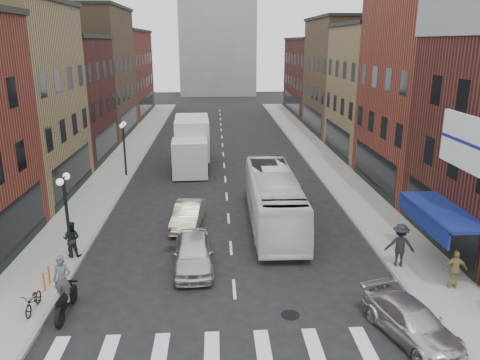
% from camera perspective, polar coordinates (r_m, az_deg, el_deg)
% --- Properties ---
extents(ground, '(160.00, 160.00, 0.00)m').
position_cam_1_polar(ground, '(18.83, -0.58, -14.67)').
color(ground, black).
rests_on(ground, ground).
extents(sidewalk_left, '(3.00, 74.00, 0.15)m').
position_cam_1_polar(sidewalk_left, '(40.07, -14.23, 2.03)').
color(sidewalk_left, gray).
rests_on(sidewalk_left, ground).
extents(sidewalk_right, '(3.00, 74.00, 0.15)m').
position_cam_1_polar(sidewalk_right, '(40.36, 10.19, 2.38)').
color(sidewalk_right, gray).
rests_on(sidewalk_right, ground).
extents(curb_left, '(0.20, 74.00, 0.16)m').
position_cam_1_polar(curb_left, '(39.83, -12.10, 1.97)').
color(curb_left, gray).
rests_on(curb_left, ground).
extents(curb_right, '(0.20, 74.00, 0.16)m').
position_cam_1_polar(curb_right, '(40.06, 8.09, 2.26)').
color(curb_right, gray).
rests_on(curb_right, ground).
extents(crosswalk_stripes, '(12.00, 2.20, 0.01)m').
position_cam_1_polar(crosswalk_stripes, '(16.34, -0.09, -20.12)').
color(crosswalk_stripes, silver).
rests_on(crosswalk_stripes, ground).
extents(bldg_left_mid_b, '(10.30, 10.20, 10.30)m').
position_cam_1_polar(bldg_left_mid_b, '(42.82, -22.87, 9.08)').
color(bldg_left_mid_b, '#421A17').
rests_on(bldg_left_mid_b, ground).
extents(bldg_left_far_a, '(10.30, 12.20, 13.30)m').
position_cam_1_polar(bldg_left_far_a, '(53.15, -19.13, 12.29)').
color(bldg_left_far_a, brown).
rests_on(bldg_left_far_a, ground).
extents(bldg_left_far_b, '(10.30, 16.20, 11.30)m').
position_cam_1_polar(bldg_left_far_b, '(66.78, -15.80, 12.39)').
color(bldg_left_far_b, brown).
rests_on(bldg_left_far_b, ground).
extents(bldg_right_mid_a, '(10.30, 10.20, 14.30)m').
position_cam_1_polar(bldg_right_mid_a, '(34.03, 24.84, 10.65)').
color(bldg_right_mid_a, brown).
rests_on(bldg_right_mid_a, ground).
extents(bldg_right_mid_b, '(10.30, 10.20, 11.30)m').
position_cam_1_polar(bldg_right_mid_b, '(43.24, 18.52, 10.24)').
color(bldg_right_mid_b, '#947C52').
rests_on(bldg_right_mid_b, ground).
extents(bldg_right_far_a, '(10.30, 12.20, 12.30)m').
position_cam_1_polar(bldg_right_far_a, '(53.56, 14.29, 12.17)').
color(bldg_right_far_a, brown).
rests_on(bldg_right_far_a, ground).
extents(bldg_right_far_b, '(10.30, 16.20, 10.30)m').
position_cam_1_polar(bldg_right_far_b, '(67.11, 10.71, 12.30)').
color(bldg_right_far_b, '#421A17').
rests_on(bldg_right_far_b, ground).
extents(awning_blue, '(1.80, 5.00, 0.78)m').
position_cam_1_polar(awning_blue, '(22.10, 22.94, -3.64)').
color(awning_blue, navy).
rests_on(awning_blue, ground).
extents(billboard_sign, '(1.52, 3.00, 3.70)m').
position_cam_1_polar(billboard_sign, '(19.34, 25.69, 4.10)').
color(billboard_sign, black).
rests_on(billboard_sign, ground).
extents(streetlamp_near, '(0.32, 1.22, 4.11)m').
position_cam_1_polar(streetlamp_near, '(22.26, -20.49, -2.45)').
color(streetlamp_near, black).
rests_on(streetlamp_near, ground).
extents(streetlamp_far, '(0.32, 1.22, 4.11)m').
position_cam_1_polar(streetlamp_far, '(35.42, -13.99, 4.89)').
color(streetlamp_far, black).
rests_on(streetlamp_far, ground).
extents(bike_rack, '(0.08, 0.68, 0.80)m').
position_cam_1_polar(bike_rack, '(20.86, -22.52, -11.02)').
color(bike_rack, '#D8590C').
rests_on(bike_rack, sidewalk_left).
extents(box_truck, '(2.92, 8.84, 3.81)m').
position_cam_1_polar(box_truck, '(37.68, -5.92, 4.37)').
color(box_truck, silver).
rests_on(box_truck, ground).
extents(motorcycle_rider, '(0.68, 2.34, 2.39)m').
position_cam_1_polar(motorcycle_rider, '(18.66, -20.69, -12.20)').
color(motorcycle_rider, black).
rests_on(motorcycle_rider, ground).
extents(transit_bus, '(2.57, 10.55, 2.93)m').
position_cam_1_polar(transit_bus, '(25.77, 4.11, -2.28)').
color(transit_bus, white).
rests_on(transit_bus, ground).
extents(sedan_left_near, '(1.92, 4.40, 1.48)m').
position_cam_1_polar(sedan_left_near, '(21.14, -5.73, -8.80)').
color(sedan_left_near, silver).
rests_on(sedan_left_near, ground).
extents(sedan_left_far, '(1.82, 4.15, 1.33)m').
position_cam_1_polar(sedan_left_far, '(25.73, -6.37, -4.27)').
color(sedan_left_far, beige).
rests_on(sedan_left_far, ground).
extents(curb_car, '(2.80, 4.47, 1.21)m').
position_cam_1_polar(curb_car, '(17.59, 20.20, -15.94)').
color(curb_car, '#BCBCC1').
rests_on(curb_car, ground).
extents(parked_bicycle, '(0.54, 1.52, 0.79)m').
position_cam_1_polar(parked_bicycle, '(19.42, -23.88, -13.32)').
color(parked_bicycle, black).
rests_on(parked_bicycle, sidewalk_left).
extents(ped_left_solo, '(0.87, 0.57, 1.69)m').
position_cam_1_polar(ped_left_solo, '(23.12, -19.85, -6.77)').
color(ped_left_solo, black).
rests_on(ped_left_solo, sidewalk_left).
extents(ped_right_a, '(1.38, 0.90, 1.96)m').
position_cam_1_polar(ped_right_a, '(22.01, 18.92, -7.49)').
color(ped_right_a, black).
rests_on(ped_right_a, sidewalk_right).
extents(ped_right_b, '(1.01, 0.59, 1.64)m').
position_cam_1_polar(ped_right_b, '(20.96, 24.72, -9.87)').
color(ped_right_b, '#98814D').
rests_on(ped_right_b, sidewalk_right).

